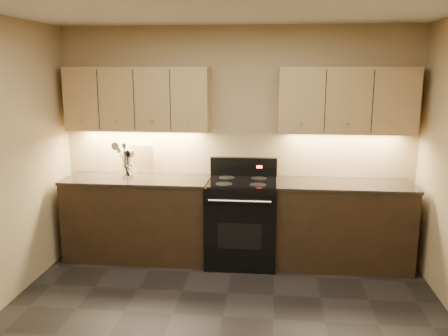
{
  "coord_description": "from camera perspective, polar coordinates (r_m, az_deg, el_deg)",
  "views": [
    {
      "loc": [
        0.4,
        -3.33,
        2.13
      ],
      "look_at": [
        -0.09,
        1.45,
        1.12
      ],
      "focal_mm": 38.0,
      "sensor_mm": 36.0,
      "label": 1
    }
  ],
  "objects": [
    {
      "name": "wall_back",
      "position": [
        5.41,
        1.58,
        3.03
      ],
      "size": [
        4.0,
        0.04,
        2.6
      ],
      "primitive_type": "cube",
      "color": "#9C875C",
      "rests_on": "ground"
    },
    {
      "name": "counter_left",
      "position": [
        5.51,
        -10.25,
        -5.91
      ],
      "size": [
        1.62,
        0.62,
        0.93
      ],
      "color": "black",
      "rests_on": "ground"
    },
    {
      "name": "counter_right",
      "position": [
        5.36,
        14.04,
        -6.6
      ],
      "size": [
        1.46,
        0.62,
        0.93
      ],
      "color": "black",
      "rests_on": "ground"
    },
    {
      "name": "stove",
      "position": [
        5.29,
        2.14,
        -6.33
      ],
      "size": [
        0.76,
        0.68,
        1.14
      ],
      "color": "black",
      "rests_on": "ground"
    },
    {
      "name": "upper_cab_left",
      "position": [
        5.41,
        -10.33,
        8.17
      ],
      "size": [
        1.6,
        0.3,
        0.7
      ],
      "primitive_type": "cube",
      "color": "tan",
      "rests_on": "wall_back"
    },
    {
      "name": "upper_cab_right",
      "position": [
        5.25,
        14.55,
        7.88
      ],
      "size": [
        1.44,
        0.3,
        0.7
      ],
      "primitive_type": "cube",
      "color": "tan",
      "rests_on": "wall_back"
    },
    {
      "name": "outlet_plate",
      "position": [
        5.69,
        -11.61,
        1.38
      ],
      "size": [
        0.08,
        0.01,
        0.12
      ],
      "primitive_type": "cube",
      "color": "#B2B5BA",
      "rests_on": "wall_back"
    },
    {
      "name": "utensil_crock",
      "position": [
        5.46,
        -11.54,
        -0.43
      ],
      "size": [
        0.13,
        0.13,
        0.13
      ],
      "color": "white",
      "rests_on": "counter_left"
    },
    {
      "name": "cutting_board",
      "position": [
        5.6,
        -9.62,
        1.09
      ],
      "size": [
        0.28,
        0.13,
        0.34
      ],
      "primitive_type": "cube",
      "rotation": [
        0.16,
        0.0,
        -0.21
      ],
      "color": "tan",
      "rests_on": "counter_left"
    },
    {
      "name": "wooden_spoon",
      "position": [
        5.43,
        -11.82,
        0.62
      ],
      "size": [
        0.15,
        0.1,
        0.3
      ],
      "primitive_type": null,
      "rotation": [
        -0.05,
        0.33,
        0.19
      ],
      "color": "tan",
      "rests_on": "utensil_crock"
    },
    {
      "name": "black_spoon",
      "position": [
        5.46,
        -11.51,
        0.67
      ],
      "size": [
        0.09,
        0.12,
        0.3
      ],
      "primitive_type": null,
      "rotation": [
        0.18,
        0.11,
        -0.15
      ],
      "color": "black",
      "rests_on": "utensil_crock"
    },
    {
      "name": "black_turner",
      "position": [
        5.41,
        -11.62,
        1.01
      ],
      "size": [
        0.15,
        0.18,
        0.39
      ],
      "primitive_type": null,
      "rotation": [
        -0.24,
        -0.05,
        0.38
      ],
      "color": "black",
      "rests_on": "utensil_crock"
    },
    {
      "name": "steel_spatula",
      "position": [
        5.43,
        -11.29,
        0.93
      ],
      "size": [
        0.21,
        0.15,
        0.37
      ],
      "primitive_type": null,
      "rotation": [
        0.23,
        -0.28,
        -0.3
      ],
      "color": "silver",
      "rests_on": "utensil_crock"
    },
    {
      "name": "steel_skimmer",
      "position": [
        5.41,
        -11.26,
        1.13
      ],
      "size": [
        0.27,
        0.13,
        0.4
      ],
      "primitive_type": null,
      "rotation": [
        -0.05,
        -0.49,
        -0.07
      ],
      "color": "silver",
      "rests_on": "utensil_crock"
    }
  ]
}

